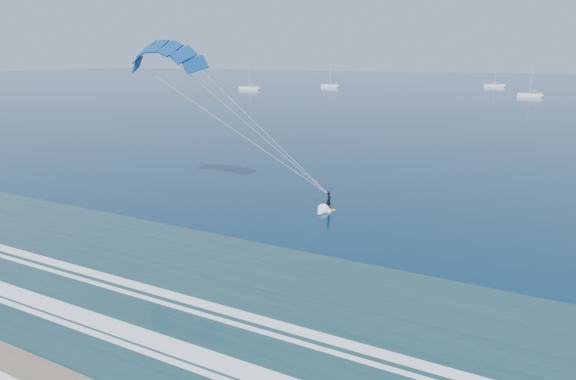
{
  "coord_description": "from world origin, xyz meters",
  "views": [
    {
      "loc": [
        21.68,
        -10.29,
        12.87
      ],
      "look_at": [
        2.74,
        24.45,
        2.59
      ],
      "focal_mm": 32.0,
      "sensor_mm": 36.0,
      "label": 1
    }
  ],
  "objects_px": {
    "sailboat_1": "(330,86)",
    "sailboat_0": "(249,88)",
    "kitesurfer_rig": "(241,119)",
    "sailboat_3": "(530,95)",
    "sailboat_2": "(494,85)"
  },
  "relations": [
    {
      "from": "sailboat_1",
      "to": "kitesurfer_rig",
      "type": "bearing_deg",
      "value": -68.31
    },
    {
      "from": "kitesurfer_rig",
      "to": "sailboat_3",
      "type": "relative_size",
      "value": 1.93
    },
    {
      "from": "sailboat_0",
      "to": "sailboat_2",
      "type": "relative_size",
      "value": 1.09
    },
    {
      "from": "kitesurfer_rig",
      "to": "sailboat_2",
      "type": "bearing_deg",
      "value": 91.63
    },
    {
      "from": "sailboat_3",
      "to": "sailboat_2",
      "type": "bearing_deg",
      "value": 107.83
    },
    {
      "from": "sailboat_3",
      "to": "sailboat_0",
      "type": "bearing_deg",
      "value": -173.72
    },
    {
      "from": "sailboat_2",
      "to": "sailboat_3",
      "type": "height_order",
      "value": "sailboat_2"
    },
    {
      "from": "sailboat_3",
      "to": "kitesurfer_rig",
      "type": "bearing_deg",
      "value": -94.58
    },
    {
      "from": "sailboat_0",
      "to": "sailboat_2",
      "type": "height_order",
      "value": "sailboat_0"
    },
    {
      "from": "sailboat_1",
      "to": "sailboat_0",
      "type": "bearing_deg",
      "value": -125.47
    },
    {
      "from": "kitesurfer_rig",
      "to": "sailboat_3",
      "type": "bearing_deg",
      "value": 85.42
    },
    {
      "from": "kitesurfer_rig",
      "to": "sailboat_0",
      "type": "height_order",
      "value": "kitesurfer_rig"
    },
    {
      "from": "kitesurfer_rig",
      "to": "sailboat_3",
      "type": "height_order",
      "value": "kitesurfer_rig"
    },
    {
      "from": "sailboat_1",
      "to": "sailboat_3",
      "type": "bearing_deg",
      "value": -13.51
    },
    {
      "from": "sailboat_0",
      "to": "sailboat_3",
      "type": "height_order",
      "value": "sailboat_0"
    }
  ]
}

